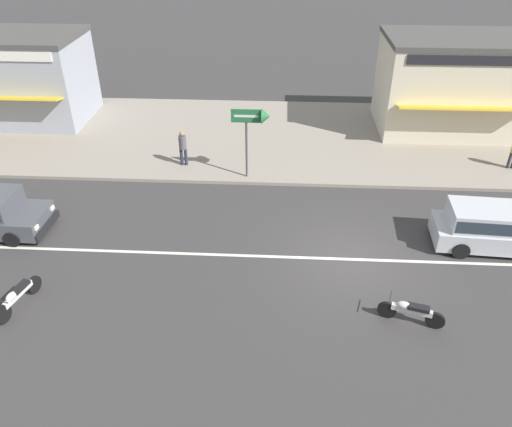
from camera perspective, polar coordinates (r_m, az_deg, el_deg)
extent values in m
plane|color=#383535|center=(17.61, 10.79, -5.17)|extent=(160.00, 160.00, 0.00)
cube|color=silver|center=(17.61, 10.79, -5.16)|extent=(50.40, 0.14, 0.01)
cube|color=gray|center=(26.17, 8.54, 8.54)|extent=(68.00, 10.00, 0.15)
cube|color=black|center=(19.98, -22.72, -1.31)|extent=(0.17, 1.83, 0.28)
cube|color=white|center=(20.29, -22.27, 0.57)|extent=(0.09, 0.24, 0.14)
cube|color=white|center=(19.33, -23.80, -1.49)|extent=(0.09, 0.24, 0.14)
cylinder|color=black|center=(21.04, -23.93, 0.16)|extent=(0.61, 0.24, 0.60)
cylinder|color=black|center=(19.77, -26.07, -2.61)|extent=(0.61, 0.24, 0.60)
cube|color=#B7BABF|center=(19.56, 25.76, -2.16)|extent=(4.43, 2.00, 0.70)
cube|color=#B7BABF|center=(19.11, 25.50, -0.39)|extent=(3.02, 1.74, 0.70)
cube|color=#28333D|center=(19.11, 25.50, -0.39)|extent=(2.90, 1.77, 0.45)
cylinder|color=black|center=(19.91, 21.39, -1.12)|extent=(0.61, 0.26, 0.60)
cylinder|color=black|center=(18.61, 22.36, -3.91)|extent=(0.61, 0.26, 0.60)
cylinder|color=black|center=(16.61, -26.89, -10.27)|extent=(0.23, 0.57, 0.56)
cylinder|color=black|center=(17.33, -24.00, -7.43)|extent=(0.23, 0.57, 0.56)
cube|color=silver|center=(16.84, -25.57, -8.31)|extent=(0.41, 1.18, 0.18)
cube|color=black|center=(16.85, -25.32, -7.59)|extent=(0.38, 0.67, 0.12)
ellipsoid|color=silver|center=(16.64, -26.18, -8.50)|extent=(0.33, 0.45, 0.22)
cylinder|color=#232326|center=(16.32, -27.25, -8.90)|extent=(0.55, 0.16, 0.03)
cylinder|color=black|center=(15.52, 14.73, -10.59)|extent=(0.57, 0.25, 0.56)
cylinder|color=black|center=(15.59, 19.78, -11.44)|extent=(0.57, 0.25, 0.56)
cube|color=silver|center=(15.40, 17.38, -10.49)|extent=(1.16, 0.45, 0.18)
cube|color=black|center=(15.32, 18.10, -10.21)|extent=(0.66, 0.40, 0.12)
ellipsoid|color=silver|center=(15.31, 16.56, -10.01)|extent=(0.45, 0.34, 0.22)
cylinder|color=#232326|center=(15.19, 15.12, -9.24)|extent=(0.18, 0.55, 0.03)
cylinder|color=#4C4C51|center=(21.47, -1.08, 7.28)|extent=(0.10, 0.10, 2.54)
cube|color=#236638|center=(20.81, -1.13, 11.09)|extent=(1.26, 0.06, 0.57)
cone|color=#236638|center=(20.77, 1.14, 11.04)|extent=(0.36, 0.62, 0.62)
cube|color=white|center=(20.78, -1.14, 11.05)|extent=(1.01, 0.01, 0.10)
cylinder|color=#232838|center=(23.10, -8.51, 6.45)|extent=(0.14, 0.14, 0.81)
cylinder|color=#232838|center=(23.06, -8.02, 6.45)|extent=(0.14, 0.14, 0.81)
cylinder|color=#514C56|center=(22.78, -8.40, 8.05)|extent=(0.34, 0.34, 0.61)
sphere|color=#997051|center=(22.61, -8.49, 9.00)|extent=(0.22, 0.22, 0.22)
cylinder|color=#333338|center=(25.29, 26.99, 5.46)|extent=(0.14, 0.14, 0.78)
cube|color=beige|center=(28.01, 21.36, 13.40)|extent=(6.95, 4.49, 4.46)
cube|color=#474442|center=(27.40, 22.38, 18.00)|extent=(7.09, 4.58, 0.24)
cube|color=gold|center=(25.74, 22.77, 11.05)|extent=(6.26, 0.90, 0.28)
cube|color=black|center=(25.43, 23.59, 15.72)|extent=(5.91, 0.08, 0.44)
cube|color=#999EA8|center=(29.85, -23.67, 13.83)|extent=(4.94, 4.48, 4.28)
cube|color=#474442|center=(29.29, -24.68, 17.97)|extent=(5.04, 4.57, 0.24)
cube|color=gold|center=(27.70, -25.76, 11.79)|extent=(4.45, 0.90, 0.28)
cube|color=white|center=(27.45, -26.45, 15.77)|extent=(4.20, 0.08, 0.44)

